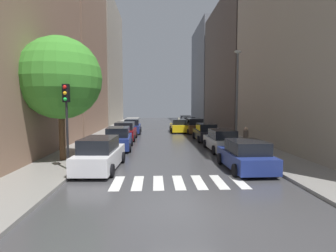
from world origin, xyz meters
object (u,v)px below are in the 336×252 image
Objects in this scene: parked_car_right_fifth at (188,123)px; parked_car_right_fourth at (194,126)px; pedestrian_foreground at (246,138)px; street_tree_left at (60,78)px; parked_car_right_sixth at (185,121)px; parked_car_left_second at (119,139)px; parked_car_left_nearest at (100,155)px; parked_car_right_nearest at (246,156)px; lamp_post_right at (237,92)px; parked_car_left_third at (125,132)px; parked_car_left_fourth at (132,127)px; parked_car_right_second at (221,141)px; taxi_midroad at (179,126)px; traffic_light_left_corner at (66,108)px; parked_car_right_third at (206,133)px.

parked_car_right_fourth is at bearing 177.31° from parked_car_right_fifth.
pedestrian_foreground is (1.70, -13.27, 0.21)m from parked_car_right_fourth.
pedestrian_foreground is 12.86m from street_tree_left.
parked_car_left_second is at bearing 163.64° from parked_car_right_sixth.
street_tree_left is at bearing 56.12° from parked_car_left_nearest.
parked_car_right_sixth is at bearing -1.50° from parked_car_right_nearest.
parked_car_right_fifth reaches higher than parked_car_right_nearest.
parked_car_right_sixth is (0.23, 11.82, -0.06)m from parked_car_right_fourth.
parked_car_right_nearest is (7.55, -6.91, -0.06)m from parked_car_left_second.
street_tree_left is 13.16m from lamp_post_right.
lamp_post_right reaches higher than parked_car_left_third.
parked_car_right_second is (7.64, -12.58, -0.03)m from parked_car_left_fourth.
taxi_midroad is (-1.81, 1.15, -0.06)m from parked_car_right_fourth.
parked_car_left_third is 9.21m from taxi_midroad.
traffic_light_left_corner is at bearing 89.15° from parked_car_right_nearest.
parked_car_left_nearest is 1.03× the size of parked_car_right_fourth.
parked_car_right_third is at bearing 114.19° from lamp_post_right.
parked_car_left_fourth is 5.76m from taxi_midroad.
taxi_midroad reaches higher than parked_car_left_second.
parked_car_left_nearest is 2.86× the size of pedestrian_foreground.
parked_car_left_second is 13.74m from taxi_midroad.
parked_car_left_fourth is at bearing 84.72° from traffic_light_left_corner.
parked_car_right_second is at bearing 17.95° from street_tree_left.
parked_car_right_fourth reaches higher than parked_car_right_sixth.
street_tree_left is 1.68× the size of traffic_light_left_corner.
parked_car_right_third is 0.61× the size of street_tree_left.
parked_car_right_sixth is 0.62× the size of street_tree_left.
parked_car_right_third is 0.96× the size of taxi_midroad.
pedestrian_foreground is (1.47, -25.09, 0.27)m from parked_car_right_sixth.
street_tree_left is at bearing 75.71° from parked_car_right_nearest.
parked_car_right_sixth is 25.13m from pedestrian_foreground.
parked_car_right_second is at bearing -177.90° from parked_car_right_sixth.
parked_car_right_fourth reaches higher than parked_car_left_fourth.
parked_car_left_fourth reaches higher than parked_car_right_nearest.
parked_car_left_second is 8.90m from parked_car_right_third.
pedestrian_foreground is 0.39× the size of traffic_light_left_corner.
parked_car_right_second is 0.61× the size of lamp_post_right.
parked_car_left_third reaches higher than parked_car_right_third.
traffic_light_left_corner is at bearing 173.66° from parked_car_left_fourth.
parked_car_left_fourth is 1.01× the size of taxi_midroad.
parked_car_right_fourth is at bearing 0.17° from parked_car_right_third.
parked_car_right_sixth is 0.59× the size of lamp_post_right.
taxi_midroad is at bearing 7.29° from parked_car_right_second.
parked_car_right_fifth is (-0.05, 12.97, 0.01)m from parked_car_right_third.
parked_car_left_third is at bearing 158.34° from parked_car_right_sixth.
pedestrian_foreground is at bearing -174.38° from parked_car_right_sixth.
parked_car_left_nearest is at bearing 18.30° from traffic_light_left_corner.
parked_car_right_nearest is 8.66m from lamp_post_right.
pedestrian_foreground reaches higher than parked_car_right_sixth.
street_tree_left is at bearing 106.98° from parked_car_right_second.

